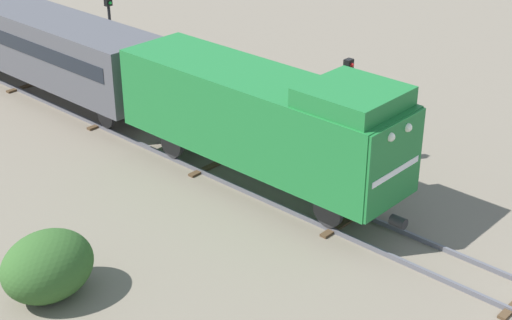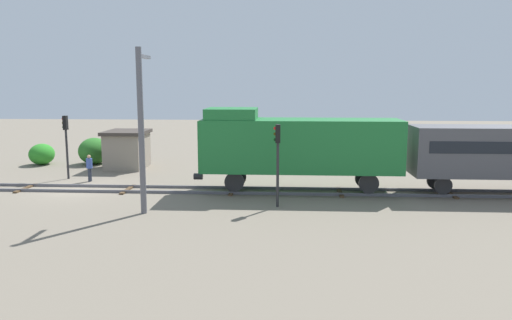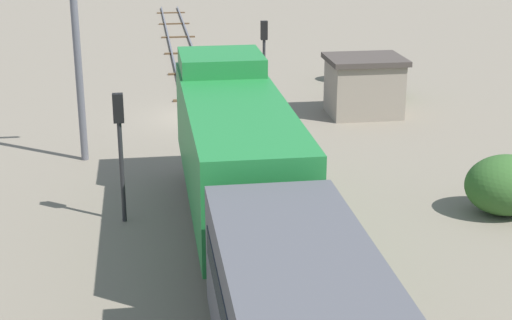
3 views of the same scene
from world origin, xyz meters
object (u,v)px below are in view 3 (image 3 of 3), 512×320
catenary_mast (79,54)px  relay_hut (364,86)px  traffic_signal_mid (120,134)px  traffic_signal_near (264,47)px  locomotive (234,142)px  worker_near_track (253,94)px

catenary_mast → relay_hut: size_ratio=2.23×
traffic_signal_mid → traffic_signal_near: bearing=-115.8°
traffic_signal_near → traffic_signal_mid: (6.60, 13.68, 0.04)m
catenary_mast → traffic_signal_mid: bearing=103.6°
locomotive → catenary_mast: catenary_mast is taller
catenary_mast → worker_near_track: bearing=-142.8°
locomotive → traffic_signal_mid: size_ratio=2.80×
worker_near_track → catenary_mast: catenary_mast is taller
worker_near_track → relay_hut: size_ratio=0.49×
catenary_mast → locomotive: bearing=123.8°
traffic_signal_near → relay_hut: 5.21m
traffic_signal_near → catenary_mast: 11.03m
worker_near_track → locomotive: bearing=-152.4°
locomotive → catenary_mast: bearing=-56.2°
traffic_signal_mid → relay_hut: (-10.90, -11.13, -1.49)m
traffic_signal_near → relay_hut: bearing=149.3°
catenary_mast → traffic_signal_near: bearing=-138.0°
traffic_signal_near → relay_hut: size_ratio=1.17×
locomotive → catenary_mast: size_ratio=1.49×
locomotive → worker_near_track: bearing=-100.5°
locomotive → traffic_signal_mid: (3.40, -1.02, 0.11)m
locomotive → traffic_signal_near: bearing=-102.3°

